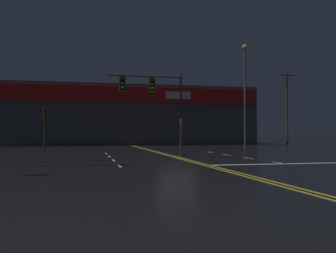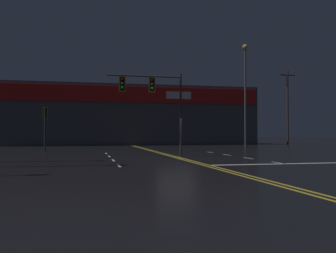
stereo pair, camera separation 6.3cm
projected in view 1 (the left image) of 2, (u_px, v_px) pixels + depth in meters
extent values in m
plane|color=black|center=(177.00, 157.00, 23.74)|extent=(200.00, 200.00, 0.00)
cube|color=gold|center=(174.00, 157.00, 23.70)|extent=(0.12, 60.00, 0.01)
cube|color=gold|center=(179.00, 157.00, 23.77)|extent=(0.12, 60.00, 0.01)
cube|color=silver|center=(119.00, 166.00, 17.57)|extent=(0.12, 1.40, 0.01)
cube|color=silver|center=(114.00, 160.00, 21.08)|extent=(0.12, 1.40, 0.01)
cube|color=silver|center=(109.00, 156.00, 24.59)|extent=(0.12, 1.40, 0.01)
cube|color=silver|center=(106.00, 153.00, 28.10)|extent=(0.12, 1.40, 0.01)
cube|color=silver|center=(279.00, 163.00, 19.37)|extent=(0.12, 1.40, 0.01)
cube|color=silver|center=(249.00, 158.00, 22.88)|extent=(0.12, 1.40, 0.01)
cube|color=silver|center=(227.00, 155.00, 26.39)|extent=(0.12, 1.40, 0.01)
cube|color=silver|center=(210.00, 152.00, 29.91)|extent=(0.12, 1.40, 0.01)
cube|color=silver|center=(285.00, 164.00, 18.73)|extent=(7.90, 0.40, 0.01)
cylinder|color=#38383D|center=(181.00, 115.00, 24.55)|extent=(0.14, 0.14, 5.46)
cylinder|color=#38383D|center=(145.00, 76.00, 24.07)|extent=(4.80, 0.10, 0.10)
cube|color=black|center=(152.00, 85.00, 24.17)|extent=(0.28, 0.24, 0.84)
cube|color=gold|center=(152.00, 85.00, 24.17)|extent=(0.42, 0.08, 0.99)
sphere|color=#500705|center=(152.00, 80.00, 24.02)|extent=(0.17, 0.17, 0.17)
sphere|color=#543707|center=(152.00, 84.00, 24.01)|extent=(0.17, 0.17, 0.17)
sphere|color=green|center=(152.00, 88.00, 24.01)|extent=(0.17, 0.17, 0.17)
cube|color=black|center=(122.00, 84.00, 23.75)|extent=(0.28, 0.24, 0.84)
cube|color=gold|center=(122.00, 84.00, 23.75)|extent=(0.42, 0.08, 0.99)
sphere|color=#500705|center=(123.00, 80.00, 23.59)|extent=(0.17, 0.17, 0.17)
sphere|color=#543707|center=(123.00, 84.00, 23.59)|extent=(0.17, 0.17, 0.17)
sphere|color=green|center=(123.00, 88.00, 23.59)|extent=(0.17, 0.17, 0.17)
cylinder|color=#38383D|center=(45.00, 130.00, 30.47)|extent=(0.13, 0.13, 3.66)
cube|color=black|center=(45.00, 113.00, 30.67)|extent=(0.28, 0.24, 0.84)
cube|color=gold|center=(45.00, 113.00, 30.67)|extent=(0.42, 0.08, 0.99)
sphere|color=#500705|center=(45.00, 110.00, 30.52)|extent=(0.17, 0.17, 0.17)
sphere|color=#543707|center=(45.00, 113.00, 30.51)|extent=(0.17, 0.17, 0.17)
sphere|color=green|center=(45.00, 116.00, 30.51)|extent=(0.17, 0.17, 0.17)
cylinder|color=#59595E|center=(245.00, 98.00, 38.72)|extent=(0.20, 0.20, 10.31)
sphere|color=#F4C666|center=(245.00, 47.00, 38.81)|extent=(0.56, 0.56, 0.56)
cube|color=#4C4C51|center=(127.00, 116.00, 50.75)|extent=(33.26, 10.00, 7.61)
cube|color=red|center=(132.00, 94.00, 45.81)|extent=(32.59, 0.20, 1.90)
cube|color=white|center=(178.00, 95.00, 47.04)|extent=(3.20, 0.16, 0.90)
cylinder|color=#4C3828|center=(287.00, 108.00, 50.83)|extent=(0.26, 0.26, 10.01)
cube|color=#4C3828|center=(287.00, 75.00, 50.90)|extent=(2.20, 0.12, 0.12)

